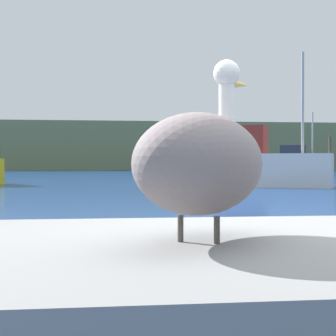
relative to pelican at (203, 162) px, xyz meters
name	(u,v)px	position (x,y,z in m)	size (l,w,h in m)	color
ground_plane	(275,331)	(0.59, 0.64, -1.08)	(260.00, 260.00, 0.00)	navy
hillside_backdrop	(107,147)	(0.59, 74.82, 2.08)	(140.00, 14.45, 6.33)	#6B7A51
pier_dock	(202,308)	(-0.01, -0.01, -0.74)	(2.65, 2.40, 0.68)	gray
pelican	(203,162)	(0.00, 0.00, 0.00)	(1.06, 1.39, 0.98)	slate
fishing_boat_white	(256,165)	(6.27, 20.69, -0.12)	(6.39, 4.48, 5.75)	white
fishing_boat_red	(293,164)	(15.60, 41.94, -0.19)	(5.53, 3.84, 5.21)	red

